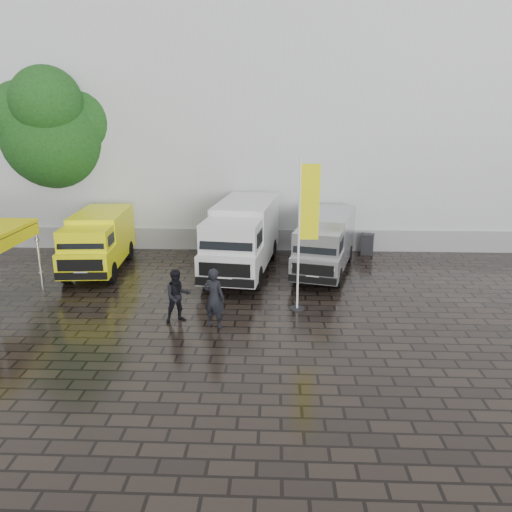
% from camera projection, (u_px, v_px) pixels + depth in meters
% --- Properties ---
extents(ground, '(120.00, 120.00, 0.00)m').
position_uv_depth(ground, '(279.00, 316.00, 16.29)').
color(ground, black).
rests_on(ground, ground).
extents(exhibition_hall, '(44.00, 16.00, 12.00)m').
position_uv_depth(exhibition_hall, '(313.00, 118.00, 29.85)').
color(exhibition_hall, silver).
rests_on(exhibition_hall, ground).
extents(hall_plinth, '(44.00, 0.15, 1.00)m').
position_uv_depth(hall_plinth, '(321.00, 240.00, 23.69)').
color(hall_plinth, gray).
rests_on(hall_plinth, ground).
extents(van_yellow, '(2.32, 5.20, 2.34)m').
position_uv_depth(van_yellow, '(99.00, 243.00, 20.62)').
color(van_yellow, '#FCFF0D').
rests_on(van_yellow, ground).
extents(van_white, '(2.97, 6.70, 2.81)m').
position_uv_depth(van_white, '(243.00, 239.00, 20.35)').
color(van_white, silver).
rests_on(van_white, ground).
extents(van_silver, '(3.09, 5.67, 2.34)m').
position_uv_depth(van_silver, '(325.00, 244.00, 20.39)').
color(van_silver, '#AAACAF').
rests_on(van_silver, ground).
extents(flagpole, '(0.88, 0.50, 5.05)m').
position_uv_depth(flagpole, '(305.00, 227.00, 16.04)').
color(flagpole, black).
rests_on(flagpole, ground).
extents(tree, '(4.82, 4.82, 8.65)m').
position_uv_depth(tree, '(53.00, 130.00, 23.34)').
color(tree, black).
rests_on(tree, ground).
extents(wheelie_bin, '(0.69, 0.69, 0.95)m').
position_uv_depth(wheelie_bin, '(367.00, 244.00, 23.12)').
color(wheelie_bin, black).
rests_on(wheelie_bin, ground).
extents(person_front, '(0.81, 0.68, 1.90)m').
position_uv_depth(person_front, '(214.00, 298.00, 15.18)').
color(person_front, black).
rests_on(person_front, ground).
extents(person_tent, '(1.02, 0.93, 1.70)m').
position_uv_depth(person_tent, '(178.00, 296.00, 15.63)').
color(person_tent, black).
rests_on(person_tent, ground).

